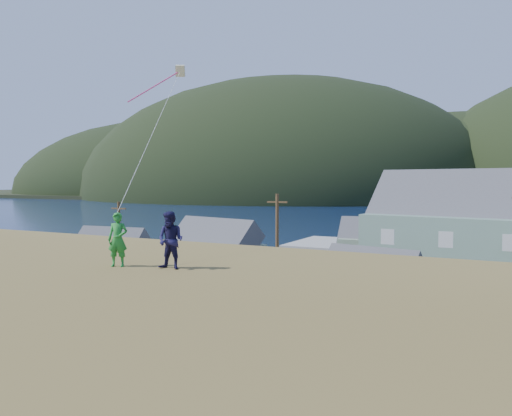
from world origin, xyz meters
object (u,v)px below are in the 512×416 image
at_px(wharf, 382,248).
at_px(shed_palegreen_far, 383,243).
at_px(shed_palegreen_near, 211,251).
at_px(kite_flyer_green, 118,239).
at_px(shed_white, 369,282).
at_px(kite_flyer_navy, 171,240).
at_px(shed_teal, 109,254).

xyz_separation_m(wharf, shed_palegreen_far, (2.87, -12.18, 2.20)).
bearing_deg(wharf, shed_palegreen_near, -111.82).
bearing_deg(shed_palegreen_near, kite_flyer_green, -48.13).
height_order(shed_white, kite_flyer_navy, kite_flyer_navy).
relative_size(shed_teal, kite_flyer_navy, 4.63).
distance_m(shed_white, shed_palegreen_far, 21.99).
bearing_deg(kite_flyer_green, wharf, 72.39).
relative_size(shed_palegreen_near, kite_flyer_navy, 6.31).
distance_m(shed_teal, shed_white, 28.21).
bearing_deg(shed_palegreen_far, wharf, 97.68).
bearing_deg(shed_white, shed_palegreen_far, 111.79).
height_order(shed_teal, kite_flyer_green, kite_flyer_green).
bearing_deg(kite_flyer_green, shed_white, 63.66).
relative_size(shed_palegreen_near, shed_white, 1.39).
distance_m(shed_teal, shed_palegreen_far, 31.36).
xyz_separation_m(shed_white, shed_palegreen_far, (-3.84, 21.65, 0.37)).
distance_m(shed_white, kite_flyer_navy, 25.66).
relative_size(wharf, shed_teal, 3.10).
bearing_deg(shed_palegreen_far, kite_flyer_green, -93.02).
relative_size(wharf, shed_palegreen_near, 2.27).
xyz_separation_m(shed_white, kite_flyer_green, (-1.75, -25.39, 5.80)).
bearing_deg(kite_flyer_navy, shed_palegreen_near, 116.10).
xyz_separation_m(wharf, shed_teal, (-21.44, -31.99, 1.88)).
bearing_deg(kite_flyer_green, shed_palegreen_near, 94.91).
bearing_deg(kite_flyer_green, shed_palegreen_far, 70.15).
relative_size(shed_palegreen_far, kite_flyer_green, 6.15).
xyz_separation_m(shed_palegreen_far, kite_flyer_navy, (3.89, -46.64, 5.46)).
height_order(wharf, shed_palegreen_near, shed_palegreen_near).
bearing_deg(shed_teal, shed_white, -9.42).
bearing_deg(shed_teal, shed_palegreen_near, 15.87).
bearing_deg(shed_palegreen_near, shed_palegreen_far, 62.83).
distance_m(wharf, shed_white, 34.54).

